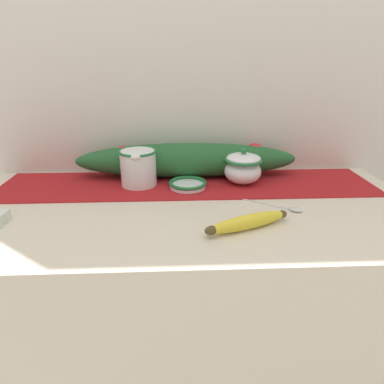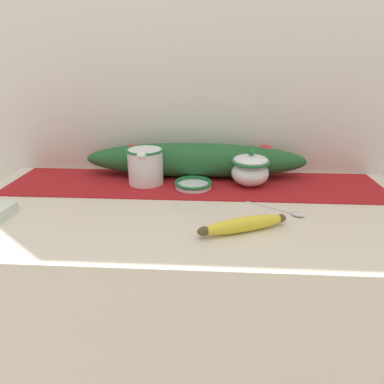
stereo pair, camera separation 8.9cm
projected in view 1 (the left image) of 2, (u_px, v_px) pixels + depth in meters
name	position (u px, v px, depth m)	size (l,w,h in m)	color
countertop	(190.00, 330.00, 1.11)	(1.29, 0.62, 0.88)	beige
back_wall	(185.00, 78.00, 1.13)	(2.09, 0.04, 2.40)	silver
table_runner	(187.00, 184.00, 1.10)	(1.18, 0.26, 0.00)	#A8191E
cream_pitcher	(138.00, 166.00, 1.07)	(0.12, 0.14, 0.12)	white
sugar_bowl	(243.00, 168.00, 1.08)	(0.12, 0.12, 0.12)	white
small_dish	(187.00, 184.00, 1.06)	(0.12, 0.12, 0.02)	white
banana	(248.00, 222.00, 0.81)	(0.22, 0.12, 0.04)	yellow
spoon	(290.00, 209.00, 0.91)	(0.15, 0.11, 0.01)	silver
poinsettia_garland	(187.00, 160.00, 1.14)	(0.74, 0.12, 0.11)	#235B2D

